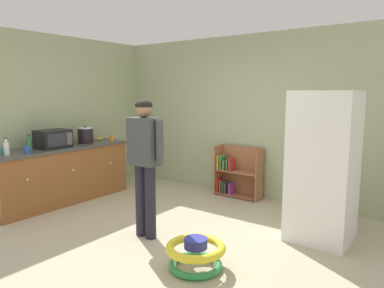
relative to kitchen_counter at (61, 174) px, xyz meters
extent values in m
plane|color=#B5AA8C|center=(2.20, -0.19, -0.45)|extent=(12.00, 12.00, 0.00)
cube|color=#A3AD88|center=(2.20, 2.14, 0.90)|extent=(5.20, 0.06, 2.70)
cube|color=#A2AD83|center=(-0.43, 0.61, 0.90)|extent=(0.06, 2.99, 2.70)
cube|color=brown|center=(0.00, 0.00, -0.02)|extent=(0.60, 2.22, 0.86)
cube|color=#474541|center=(0.00, 0.00, 0.43)|extent=(0.64, 2.26, 0.04)
sphere|color=silver|center=(0.31, -0.74, 0.11)|extent=(0.04, 0.04, 0.04)
sphere|color=silver|center=(0.31, 0.00, 0.11)|extent=(0.04, 0.04, 0.04)
sphere|color=silver|center=(0.31, 0.74, 0.11)|extent=(0.04, 0.04, 0.04)
cube|color=white|center=(3.81, 0.97, 0.44)|extent=(0.70, 0.68, 1.78)
cylinder|color=silver|center=(3.45, 0.80, 0.53)|extent=(0.02, 0.02, 0.50)
cube|color=#333333|center=(3.46, 0.97, 0.83)|extent=(0.01, 0.67, 0.01)
cube|color=#9B5F3F|center=(1.77, 1.92, -0.03)|extent=(0.02, 0.28, 0.85)
cube|color=#9B5F3F|center=(2.55, 1.92, -0.03)|extent=(0.02, 0.28, 0.85)
cube|color=#9B5F3C|center=(2.16, 2.05, -0.03)|extent=(0.80, 0.02, 0.85)
cube|color=#9B5F3F|center=(2.16, 1.92, -0.42)|extent=(0.76, 0.24, 0.02)
cube|color=#9B5F3F|center=(2.16, 1.92, -0.02)|extent=(0.76, 0.24, 0.02)
cube|color=red|center=(1.81, 1.89, -0.29)|extent=(0.02, 0.17, 0.24)
cube|color=gold|center=(1.81, 1.89, 0.11)|extent=(0.02, 0.17, 0.24)
cube|color=olive|center=(1.86, 1.89, -0.31)|extent=(0.02, 0.17, 0.21)
cube|color=#328949|center=(1.87, 1.89, 0.12)|extent=(0.03, 0.17, 0.25)
cube|color=#383933|center=(1.91, 1.89, -0.31)|extent=(0.03, 0.17, 0.20)
cube|color=brown|center=(1.92, 1.89, 0.08)|extent=(0.03, 0.17, 0.17)
cube|color=#3A4333|center=(1.96, 1.89, -0.32)|extent=(0.03, 0.17, 0.19)
cube|color=#2D803E|center=(1.99, 1.89, 0.09)|extent=(0.03, 0.17, 0.19)
cube|color=purple|center=(2.05, 1.89, -0.31)|extent=(0.03, 0.17, 0.19)
cube|color=#B52D2A|center=(2.04, 1.89, 0.10)|extent=(0.03, 0.17, 0.21)
cylinder|color=#24212D|center=(2.00, -0.23, 0.00)|extent=(0.13, 0.13, 0.90)
cylinder|color=#24212D|center=(2.16, -0.23, 0.00)|extent=(0.13, 0.13, 0.90)
cube|color=#3B3F3F|center=(2.08, -0.23, 0.73)|extent=(0.38, 0.22, 0.56)
cylinder|color=#3B3F3F|center=(1.84, -0.23, 0.76)|extent=(0.09, 0.09, 0.48)
cylinder|color=#3B3F3F|center=(2.32, -0.23, 0.76)|extent=(0.09, 0.09, 0.48)
sphere|color=#926848|center=(2.08, -0.23, 1.11)|extent=(0.19, 0.19, 0.19)
ellipsoid|color=black|center=(2.08, -0.23, 1.16)|extent=(0.20, 0.20, 0.13)
torus|color=#2E9249|center=(3.04, -0.52, -0.42)|extent=(0.54, 0.54, 0.07)
torus|color=yellow|center=(3.04, -0.52, -0.23)|extent=(0.60, 0.60, 0.08)
cylinder|color=navy|center=(3.04, -0.52, -0.18)|extent=(0.23, 0.23, 0.10)
cylinder|color=silver|center=(3.26, -0.52, -0.32)|extent=(0.02, 0.02, 0.18)
cylinder|color=silver|center=(2.93, -0.33, -0.32)|extent=(0.02, 0.02, 0.18)
cylinder|color=silver|center=(2.93, -0.71, -0.32)|extent=(0.02, 0.02, 0.18)
cube|color=black|center=(0.00, -0.12, 0.59)|extent=(0.36, 0.48, 0.28)
cube|color=#2D2D33|center=(0.19, -0.16, 0.59)|extent=(0.01, 0.31, 0.20)
cube|color=#515156|center=(0.19, 0.05, 0.59)|extent=(0.01, 0.10, 0.20)
cylinder|color=black|center=(-0.02, 0.51, 0.57)|extent=(0.26, 0.26, 0.25)
cylinder|color=silver|center=(-0.02, 0.51, 0.71)|extent=(0.26, 0.26, 0.02)
sphere|color=black|center=(-0.02, 0.51, 0.73)|extent=(0.03, 0.03, 0.03)
ellipsoid|color=gold|center=(-0.12, 0.88, 0.48)|extent=(0.09, 0.16, 0.04)
ellipsoid|color=yellow|center=(-0.11, 0.88, 0.48)|extent=(0.04, 0.15, 0.04)
ellipsoid|color=yellow|center=(-0.10, 0.88, 0.48)|extent=(0.09, 0.16, 0.04)
cylinder|color=#33753D|center=(0.02, -0.51, 0.54)|extent=(0.07, 0.07, 0.18)
cylinder|color=#33753D|center=(0.02, -0.51, 0.65)|extent=(0.03, 0.03, 0.05)
cylinder|color=black|center=(0.02, -0.51, 0.69)|extent=(0.04, 0.04, 0.02)
cylinder|color=silver|center=(0.10, -0.89, 0.54)|extent=(0.07, 0.07, 0.18)
cylinder|color=silver|center=(0.10, -0.89, 0.65)|extent=(0.03, 0.03, 0.05)
cylinder|color=black|center=(0.10, -0.89, 0.69)|extent=(0.04, 0.03, 0.02)
cylinder|color=orange|center=(0.11, 0.97, 0.50)|extent=(0.08, 0.08, 0.09)
cylinder|color=blue|center=(0.15, -0.63, 0.50)|extent=(0.08, 0.08, 0.09)
cylinder|color=red|center=(-0.10, 0.23, 0.50)|extent=(0.08, 0.08, 0.09)
cylinder|color=teal|center=(-0.05, -0.85, 0.50)|extent=(0.08, 0.08, 0.09)
camera|label=1|loc=(5.02, -3.27, 1.31)|focal=33.51mm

